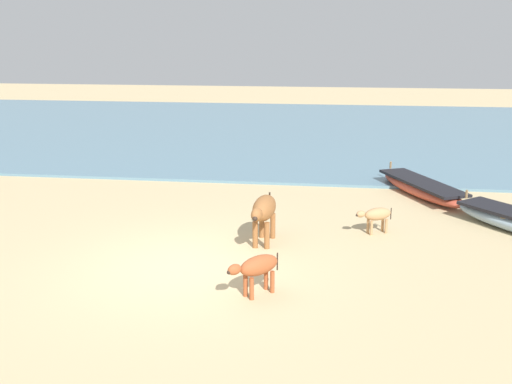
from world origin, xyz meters
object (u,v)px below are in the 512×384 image
fishing_boat_1 (421,188)px  calf_far_rust (257,267)px  cow_adult_brown (264,210)px  calf_near_tan (376,215)px

fishing_boat_1 → calf_far_rust: bearing=126.9°
fishing_boat_1 → cow_adult_brown: (-3.76, -4.26, 0.49)m
cow_adult_brown → calf_far_rust: size_ratio=1.75×
calf_near_tan → calf_far_rust: calf_far_rust is taller
calf_near_tan → calf_far_rust: 4.05m
calf_near_tan → calf_far_rust: size_ratio=0.95×
calf_near_tan → fishing_boat_1: bearing=-141.9°
fishing_boat_1 → calf_near_tan: fishing_boat_1 is taller
cow_adult_brown → calf_near_tan: 2.56m
cow_adult_brown → calf_far_rust: (0.19, -2.46, -0.23)m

